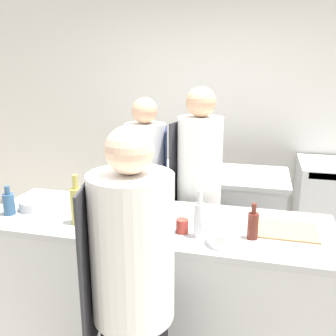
# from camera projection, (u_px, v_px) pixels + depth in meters

# --- Properties ---
(wall_back) EXTENTS (8.00, 0.06, 2.80)m
(wall_back) POSITION_uv_depth(u_px,v_px,m) (207.00, 108.00, 4.24)
(wall_back) COLOR silver
(wall_back) RESTS_ON ground_plane
(prep_counter) EXTENTS (2.23, 0.74, 0.92)m
(prep_counter) POSITION_uv_depth(u_px,v_px,m) (155.00, 283.00, 2.51)
(prep_counter) COLOR silver
(prep_counter) RESTS_ON ground_plane
(pass_counter) EXTENTS (1.63, 0.72, 0.92)m
(pass_counter) POSITION_uv_depth(u_px,v_px,m) (198.00, 217.00, 3.60)
(pass_counter) COLOR silver
(pass_counter) RESTS_ON ground_plane
(oven_range) EXTENTS (0.73, 0.73, 0.95)m
(oven_range) POSITION_uv_depth(u_px,v_px,m) (333.00, 209.00, 3.77)
(oven_range) COLOR silver
(oven_range) RESTS_ON ground_plane
(chef_at_prep_near) EXTENTS (0.42, 0.41, 1.64)m
(chef_at_prep_near) POSITION_uv_depth(u_px,v_px,m) (133.00, 302.00, 1.73)
(chef_at_prep_near) COLOR black
(chef_at_prep_near) RESTS_ON ground_plane
(chef_at_stove) EXTENTS (0.37, 0.36, 1.63)m
(chef_at_stove) POSITION_uv_depth(u_px,v_px,m) (147.00, 195.00, 3.13)
(chef_at_stove) COLOR black
(chef_at_stove) RESTS_ON ground_plane
(chef_at_pass_far) EXTENTS (0.38, 0.37, 1.73)m
(chef_at_pass_far) POSITION_uv_depth(u_px,v_px,m) (198.00, 198.00, 2.93)
(chef_at_pass_far) COLOR black
(chef_at_pass_far) RESTS_ON ground_plane
(bottle_olive_oil) EXTENTS (0.08, 0.08, 0.32)m
(bottle_olive_oil) POSITION_uv_depth(u_px,v_px,m) (77.00, 205.00, 2.30)
(bottle_olive_oil) COLOR #B2A84C
(bottle_olive_oil) RESTS_ON prep_counter
(bottle_vinegar) EXTENTS (0.07, 0.07, 0.19)m
(bottle_vinegar) POSITION_uv_depth(u_px,v_px,m) (9.00, 203.00, 2.45)
(bottle_vinegar) COLOR #2D5175
(bottle_vinegar) RESTS_ON prep_counter
(bottle_wine) EXTENTS (0.06, 0.06, 0.21)m
(bottle_wine) POSITION_uv_depth(u_px,v_px,m) (253.00, 225.00, 2.11)
(bottle_wine) COLOR #5B2319
(bottle_wine) RESTS_ON prep_counter
(bottle_cooking_oil) EXTENTS (0.08, 0.08, 0.23)m
(bottle_cooking_oil) POSITION_uv_depth(u_px,v_px,m) (107.00, 195.00, 2.56)
(bottle_cooking_oil) COLOR #19471E
(bottle_cooking_oil) RESTS_ON prep_counter
(bottle_sauce) EXTENTS (0.08, 0.08, 0.25)m
(bottle_sauce) POSITION_uv_depth(u_px,v_px,m) (164.00, 219.00, 2.14)
(bottle_sauce) COLOR black
(bottle_sauce) RESTS_ON prep_counter
(bottle_water) EXTENTS (0.07, 0.07, 0.28)m
(bottle_water) POSITION_uv_depth(u_px,v_px,m) (199.00, 219.00, 2.12)
(bottle_water) COLOR silver
(bottle_water) RESTS_ON prep_counter
(bowl_mixing_large) EXTENTS (0.24, 0.24, 0.07)m
(bowl_mixing_large) POSITION_uv_depth(u_px,v_px,m) (217.00, 220.00, 2.30)
(bowl_mixing_large) COLOR white
(bowl_mixing_large) RESTS_ON prep_counter
(bowl_prep_small) EXTENTS (0.21, 0.21, 0.07)m
(bowl_prep_small) POSITION_uv_depth(u_px,v_px,m) (35.00, 204.00, 2.56)
(bowl_prep_small) COLOR #B7BABC
(bowl_prep_small) RESTS_ON prep_counter
(bowl_ceramic_blue) EXTENTS (0.24, 0.24, 0.08)m
(bowl_ceramic_blue) POSITION_uv_depth(u_px,v_px,m) (119.00, 219.00, 2.31)
(bowl_ceramic_blue) COLOR navy
(bowl_ceramic_blue) RESTS_ON prep_counter
(bowl_wooden_salad) EXTENTS (0.18, 0.18, 0.08)m
(bowl_wooden_salad) POSITION_uv_depth(u_px,v_px,m) (224.00, 238.00, 2.05)
(bowl_wooden_salad) COLOR white
(bowl_wooden_salad) RESTS_ON prep_counter
(cup) EXTENTS (0.07, 0.07, 0.08)m
(cup) POSITION_uv_depth(u_px,v_px,m) (182.00, 226.00, 2.20)
(cup) COLOR #B2382D
(cup) RESTS_ON prep_counter
(cutting_board) EXTENTS (0.37, 0.27, 0.01)m
(cutting_board) POSITION_uv_depth(u_px,v_px,m) (285.00, 230.00, 2.22)
(cutting_board) COLOR tan
(cutting_board) RESTS_ON prep_counter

